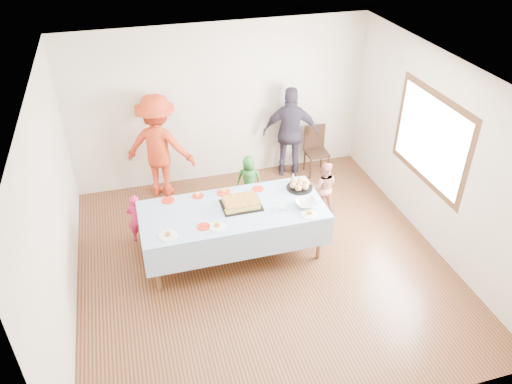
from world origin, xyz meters
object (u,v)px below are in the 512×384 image
party_table (233,212)px  adult_left (159,146)px  birthday_cake (241,203)px  dining_chair (316,147)px

party_table → adult_left: size_ratio=1.42×
party_table → birthday_cake: bearing=20.2°
party_table → dining_chair: size_ratio=2.87×
birthday_cake → adult_left: bearing=115.8°
birthday_cake → adult_left: size_ratio=0.31×
party_table → birthday_cake: (0.13, 0.05, 0.10)m
party_table → dining_chair: 2.72m
party_table → dining_chair: bearing=43.6°
dining_chair → adult_left: bearing=-179.2°
birthday_cake → dining_chair: (1.83, 1.82, -0.34)m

